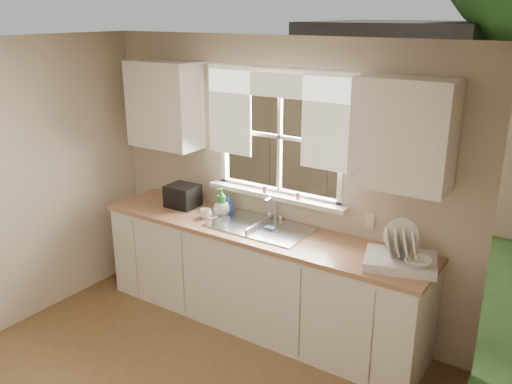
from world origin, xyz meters
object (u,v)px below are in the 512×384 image
Objects in this scene: dish_rack at (401,257)px; black_appliance at (183,196)px; soap_bottle_a at (221,202)px; cup at (206,214)px.

black_appliance is (-2.16, 0.08, 0.04)m from dish_rack.
soap_bottle_a is 0.45m from black_appliance.
dish_rack is at bearing -7.41° from cup.
soap_bottle_a reaches higher than black_appliance.
dish_rack reaches higher than black_appliance.
soap_bottle_a reaches higher than cup.
black_appliance reaches higher than cup.
soap_bottle_a is at bearing 0.95° from black_appliance.
dish_rack is 2.11× the size of black_appliance.
soap_bottle_a is at bearing 176.68° from dish_rack.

